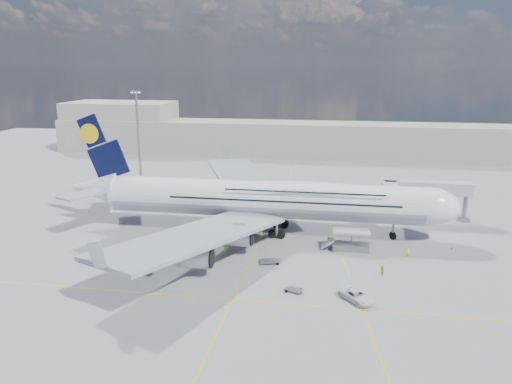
% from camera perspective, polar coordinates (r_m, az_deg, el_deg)
% --- Properties ---
extents(ground, '(300.00, 300.00, 0.00)m').
position_cam_1_polar(ground, '(90.69, -0.07, -6.60)').
color(ground, gray).
rests_on(ground, ground).
extents(taxi_line_main, '(0.25, 220.00, 0.01)m').
position_cam_1_polar(taxi_line_main, '(90.69, -0.07, -6.60)').
color(taxi_line_main, '#DBC50B').
rests_on(taxi_line_main, ground).
extents(taxi_line_cross, '(120.00, 0.25, 0.01)m').
position_cam_1_polar(taxi_line_cross, '(72.72, -2.75, -12.22)').
color(taxi_line_cross, '#DBC50B').
rests_on(taxi_line_cross, ground).
extents(taxi_line_diag, '(14.16, 99.06, 0.01)m').
position_cam_1_polar(taxi_line_diag, '(98.96, 8.95, -4.94)').
color(taxi_line_diag, '#DBC50B').
rests_on(taxi_line_diag, ground).
extents(airliner, '(77.26, 79.15, 23.71)m').
position_cam_1_polar(airliner, '(97.88, 1.05, -0.76)').
color(airliner, white).
rests_on(airliner, ground).
extents(jet_bridge, '(18.80, 12.10, 8.50)m').
position_cam_1_polar(jet_bridge, '(108.64, 17.54, 0.09)').
color(jet_bridge, '#B7B7BC').
rests_on(jet_bridge, ground).
extents(cargo_loader, '(8.53, 3.20, 3.67)m').
position_cam_1_polar(cargo_loader, '(91.90, 10.69, -5.74)').
color(cargo_loader, silver).
rests_on(cargo_loader, ground).
extents(light_mast, '(3.00, 0.70, 25.50)m').
position_cam_1_polar(light_mast, '(140.66, -13.29, 6.20)').
color(light_mast, gray).
rests_on(light_mast, ground).
extents(terminal, '(180.00, 16.00, 12.00)m').
position_cam_1_polar(terminal, '(180.92, 4.96, 6.03)').
color(terminal, '#B2AD9E').
rests_on(terminal, ground).
extents(hangar, '(40.00, 22.00, 18.00)m').
position_cam_1_polar(hangar, '(203.12, -15.16, 7.37)').
color(hangar, '#B2AD9E').
rests_on(hangar, ground).
extents(tree_line, '(160.00, 6.00, 8.00)m').
position_cam_1_polar(tree_line, '(226.71, 16.10, 6.73)').
color(tree_line, '#193814').
rests_on(tree_line, ground).
extents(dolly_row_a, '(2.92, 2.06, 1.67)m').
position_cam_1_polar(dolly_row_a, '(85.81, -12.98, -7.62)').
color(dolly_row_a, gray).
rests_on(dolly_row_a, ground).
extents(dolly_row_b, '(2.91, 1.85, 1.72)m').
position_cam_1_polar(dolly_row_b, '(83.69, -12.92, -8.18)').
color(dolly_row_b, gray).
rests_on(dolly_row_b, ground).
extents(dolly_row_c, '(3.09, 2.44, 1.73)m').
position_cam_1_polar(dolly_row_c, '(87.13, -10.08, -7.09)').
color(dolly_row_c, gray).
rests_on(dolly_row_c, ground).
extents(dolly_back, '(3.39, 1.91, 2.10)m').
position_cam_1_polar(dolly_back, '(88.90, -13.06, -6.67)').
color(dolly_back, gray).
rests_on(dolly_back, ground).
extents(dolly_nose_far, '(2.98, 2.31, 0.39)m').
position_cam_1_polar(dolly_nose_far, '(75.15, 4.31, -11.07)').
color(dolly_nose_far, gray).
rests_on(dolly_nose_far, ground).
extents(dolly_nose_near, '(3.77, 2.62, 0.50)m').
position_cam_1_polar(dolly_nose_near, '(84.76, 1.61, -7.89)').
color(dolly_nose_near, gray).
rests_on(dolly_nose_near, ground).
extents(baggage_tug, '(2.98, 1.97, 1.71)m').
position_cam_1_polar(baggage_tug, '(88.74, -6.71, -6.67)').
color(baggage_tug, silver).
rests_on(baggage_tug, ground).
extents(catering_truck_inner, '(6.87, 3.91, 3.85)m').
position_cam_1_polar(catering_truck_inner, '(122.86, -2.25, -0.02)').
color(catering_truck_inner, gray).
rests_on(catering_truck_inner, ground).
extents(catering_truck_outer, '(6.25, 4.08, 3.46)m').
position_cam_1_polar(catering_truck_outer, '(127.03, -4.41, 0.34)').
color(catering_truck_outer, gray).
rests_on(catering_truck_outer, ground).
extents(service_van, '(5.55, 5.85, 1.54)m').
position_cam_1_polar(service_van, '(73.39, 11.42, -11.59)').
color(service_van, white).
rests_on(service_van, ground).
extents(crew_nose, '(0.73, 0.52, 1.90)m').
position_cam_1_polar(crew_nose, '(90.36, 16.94, -6.71)').
color(crew_nose, '#DDEE19').
rests_on(crew_nose, ground).
extents(crew_loader, '(1.03, 1.11, 1.84)m').
position_cam_1_polar(crew_loader, '(82.11, 14.20, -8.72)').
color(crew_loader, '#BEFF1A').
rests_on(crew_loader, ground).
extents(crew_wing, '(0.64, 1.10, 1.76)m').
position_cam_1_polar(crew_wing, '(91.83, -5.16, -5.80)').
color(crew_wing, '#AEDE17').
rests_on(crew_wing, ground).
extents(crew_van, '(0.95, 0.97, 1.69)m').
position_cam_1_polar(crew_van, '(93.51, 8.27, -5.54)').
color(crew_van, '#EAFF1A').
rests_on(crew_van, ground).
extents(crew_tug, '(1.30, 1.01, 1.78)m').
position_cam_1_polar(crew_tug, '(88.55, -3.58, -6.55)').
color(crew_tug, '#A5FF1A').
rests_on(crew_tug, ground).
extents(cone_nose, '(0.42, 0.42, 0.53)m').
position_cam_1_polar(cone_nose, '(97.31, 21.46, -6.00)').
color(cone_nose, '#EE4F0C').
rests_on(cone_nose, ground).
extents(cone_wing_left_inner, '(0.40, 0.40, 0.51)m').
position_cam_1_polar(cone_wing_left_inner, '(107.69, -1.52, -3.00)').
color(cone_wing_left_inner, '#EE4F0C').
rests_on(cone_wing_left_inner, ground).
extents(cone_wing_left_outer, '(0.45, 0.45, 0.57)m').
position_cam_1_polar(cone_wing_left_outer, '(123.78, 0.19, -0.63)').
color(cone_wing_left_outer, '#EE4F0C').
rests_on(cone_wing_left_outer, ground).
extents(cone_wing_right_inner, '(0.45, 0.45, 0.57)m').
position_cam_1_polar(cone_wing_right_inner, '(94.39, -0.58, -5.56)').
color(cone_wing_right_inner, '#EE4F0C').
rests_on(cone_wing_right_inner, ground).
extents(cone_wing_right_outer, '(0.42, 0.42, 0.54)m').
position_cam_1_polar(cone_wing_right_outer, '(89.50, -14.17, -7.19)').
color(cone_wing_right_outer, '#EE4F0C').
rests_on(cone_wing_right_outer, ground).
extents(cone_tail, '(0.38, 0.38, 0.48)m').
position_cam_1_polar(cone_tail, '(108.94, -14.80, -3.30)').
color(cone_tail, '#EE4F0C').
rests_on(cone_tail, ground).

